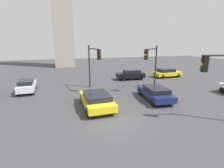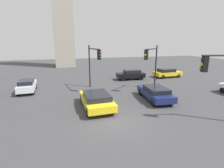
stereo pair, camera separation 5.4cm
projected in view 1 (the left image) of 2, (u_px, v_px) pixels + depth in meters
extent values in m
plane|color=#424244|center=(115.00, 121.00, 11.84)|extent=(97.07, 97.07, 0.00)
cylinder|color=black|center=(222.00, 55.00, 10.66)|extent=(2.52, 0.74, 0.12)
cube|color=black|center=(205.00, 64.00, 10.74)|extent=(0.39, 0.39, 1.00)
sphere|color=#4C0F0C|center=(202.00, 59.00, 10.65)|extent=(0.20, 0.20, 0.20)
sphere|color=yellow|center=(202.00, 64.00, 10.73)|extent=(0.20, 0.20, 0.20)
sphere|color=#14471E|center=(201.00, 69.00, 10.80)|extent=(0.20, 0.20, 0.20)
cylinder|color=black|center=(155.00, 68.00, 19.76)|extent=(0.16, 0.16, 5.05)
cylinder|color=black|center=(151.00, 49.00, 18.10)|extent=(2.43, 1.81, 0.12)
cube|color=black|center=(146.00, 55.00, 17.29)|extent=(0.45, 0.45, 1.00)
sphere|color=#4C0F0C|center=(145.00, 52.00, 17.07)|extent=(0.20, 0.20, 0.20)
sphere|color=yellow|center=(145.00, 55.00, 17.14)|extent=(0.20, 0.20, 0.20)
sphere|color=#14471E|center=(145.00, 58.00, 17.21)|extent=(0.20, 0.20, 0.20)
cylinder|color=black|center=(89.00, 67.00, 20.41)|extent=(0.16, 0.16, 5.10)
cylinder|color=black|center=(94.00, 49.00, 18.41)|extent=(0.67, 3.40, 0.12)
cube|color=black|center=(99.00, 55.00, 17.27)|extent=(0.37, 0.37, 1.00)
sphere|color=red|center=(100.00, 52.00, 17.02)|extent=(0.20, 0.20, 0.20)
sphere|color=#594714|center=(100.00, 55.00, 17.10)|extent=(0.20, 0.20, 0.20)
sphere|color=#14471E|center=(100.00, 58.00, 17.17)|extent=(0.20, 0.20, 0.20)
cube|color=yellow|center=(96.00, 100.00, 14.22)|extent=(2.25, 4.81, 0.56)
cube|color=black|center=(97.00, 96.00, 13.89)|extent=(1.96, 2.70, 0.46)
cylinder|color=black|center=(83.00, 99.00, 15.52)|extent=(0.40, 0.70, 0.70)
cylinder|color=black|center=(102.00, 97.00, 16.06)|extent=(0.40, 0.70, 0.70)
cylinder|color=black|center=(89.00, 112.00, 12.52)|extent=(0.40, 0.70, 0.70)
cylinder|color=black|center=(112.00, 109.00, 13.06)|extent=(0.40, 0.70, 0.70)
cube|color=black|center=(130.00, 75.00, 25.01)|extent=(4.21, 1.98, 0.66)
cube|color=black|center=(132.00, 72.00, 24.93)|extent=(2.39, 1.65, 0.52)
cylinder|color=black|center=(123.00, 79.00, 24.14)|extent=(0.66, 0.35, 0.64)
cylinder|color=black|center=(120.00, 77.00, 25.44)|extent=(0.66, 0.35, 0.64)
cylinder|color=black|center=(141.00, 78.00, 24.75)|extent=(0.66, 0.35, 0.64)
cylinder|color=black|center=(137.00, 76.00, 26.05)|extent=(0.66, 0.35, 0.64)
cylinder|color=black|center=(223.00, 90.00, 18.37)|extent=(0.32, 0.66, 0.65)
cube|color=yellow|center=(167.00, 73.00, 26.76)|extent=(4.38, 2.11, 0.58)
cube|color=black|center=(166.00, 70.00, 26.57)|extent=(2.47, 1.81, 0.52)
cylinder|color=black|center=(171.00, 74.00, 28.03)|extent=(0.65, 0.38, 0.64)
cylinder|color=black|center=(178.00, 75.00, 26.56)|extent=(0.65, 0.38, 0.64)
cylinder|color=black|center=(156.00, 75.00, 27.10)|extent=(0.65, 0.38, 0.64)
cylinder|color=black|center=(162.00, 77.00, 25.62)|extent=(0.65, 0.38, 0.64)
cube|color=silver|center=(27.00, 86.00, 18.73)|extent=(1.76, 3.96, 0.63)
cube|color=black|center=(26.00, 82.00, 18.43)|extent=(1.51, 2.23, 0.45)
cylinder|color=black|center=(22.00, 87.00, 19.82)|extent=(0.32, 0.68, 0.67)
cylinder|color=black|center=(35.00, 86.00, 20.24)|extent=(0.32, 0.68, 0.67)
cylinder|color=black|center=(18.00, 93.00, 17.37)|extent=(0.32, 0.68, 0.67)
cylinder|color=black|center=(32.00, 92.00, 17.79)|extent=(0.32, 0.68, 0.67)
cube|color=navy|center=(155.00, 93.00, 16.23)|extent=(2.46, 4.90, 0.56)
cube|color=black|center=(156.00, 89.00, 15.90)|extent=(2.00, 2.81, 0.45)
cylinder|color=black|center=(141.00, 92.00, 17.68)|extent=(0.42, 0.70, 0.67)
cylinder|color=black|center=(155.00, 91.00, 17.98)|extent=(0.42, 0.70, 0.67)
cylinder|color=black|center=(154.00, 102.00, 14.63)|extent=(0.42, 0.70, 0.67)
cylinder|color=black|center=(171.00, 101.00, 14.92)|extent=(0.42, 0.70, 0.67)
cube|color=#A89E8E|center=(61.00, 8.00, 35.85)|extent=(4.22, 4.22, 25.18)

